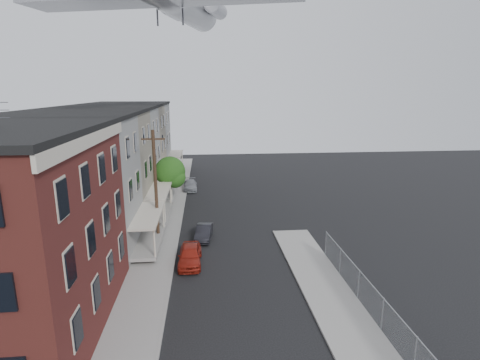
{
  "coord_description": "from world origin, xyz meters",
  "views": [
    {
      "loc": [
        -1.67,
        -10.89,
        11.91
      ],
      "look_at": [
        0.28,
        9.85,
        6.91
      ],
      "focal_mm": 28.0,
      "sensor_mm": 36.0,
      "label": 1
    }
  ],
  "objects_px": {
    "utility_pole": "(156,185)",
    "car_mid": "(204,232)",
    "car_near": "(190,255)",
    "car_far": "(190,185)",
    "street_tree": "(171,173)"
  },
  "relations": [
    {
      "from": "utility_pole",
      "to": "car_far",
      "type": "relative_size",
      "value": 2.25
    },
    {
      "from": "utility_pole",
      "to": "car_far",
      "type": "distance_m",
      "value": 16.54
    },
    {
      "from": "car_mid",
      "to": "street_tree",
      "type": "bearing_deg",
      "value": 115.37
    },
    {
      "from": "car_near",
      "to": "car_far",
      "type": "bearing_deg",
      "value": 92.69
    },
    {
      "from": "street_tree",
      "to": "car_near",
      "type": "distance_m",
      "value": 14.8
    },
    {
      "from": "street_tree",
      "to": "car_mid",
      "type": "relative_size",
      "value": 1.51
    },
    {
      "from": "street_tree",
      "to": "car_near",
      "type": "height_order",
      "value": "street_tree"
    },
    {
      "from": "utility_pole",
      "to": "car_near",
      "type": "distance_m",
      "value": 6.55
    },
    {
      "from": "car_near",
      "to": "car_mid",
      "type": "bearing_deg",
      "value": 78.55
    },
    {
      "from": "car_mid",
      "to": "car_far",
      "type": "bearing_deg",
      "value": 102.64
    },
    {
      "from": "street_tree",
      "to": "car_far",
      "type": "xyz_separation_m",
      "value": [
        1.67,
        5.98,
        -2.87
      ]
    },
    {
      "from": "street_tree",
      "to": "utility_pole",
      "type": "bearing_deg",
      "value": -91.89
    },
    {
      "from": "utility_pole",
      "to": "car_far",
      "type": "bearing_deg",
      "value": 82.83
    },
    {
      "from": "car_mid",
      "to": "car_far",
      "type": "height_order",
      "value": "car_far"
    },
    {
      "from": "utility_pole",
      "to": "car_mid",
      "type": "height_order",
      "value": "utility_pole"
    }
  ]
}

